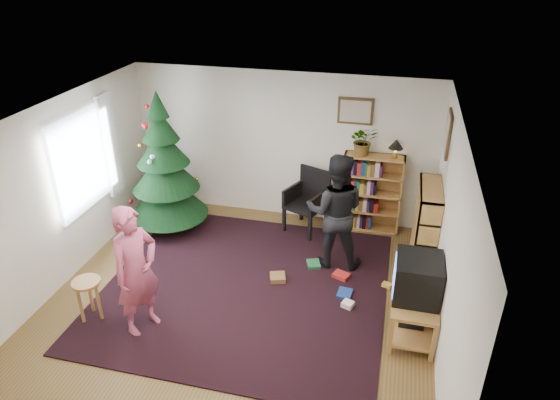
% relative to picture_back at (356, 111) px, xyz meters
% --- Properties ---
extents(floor, '(5.00, 5.00, 0.00)m').
position_rel_picture_back_xyz_m(floor, '(-1.15, -2.48, -1.95)').
color(floor, brown).
rests_on(floor, ground).
extents(ceiling, '(5.00, 5.00, 0.00)m').
position_rel_picture_back_xyz_m(ceiling, '(-1.15, -2.48, 0.55)').
color(ceiling, white).
rests_on(ceiling, wall_back).
extents(wall_back, '(5.00, 0.02, 2.50)m').
position_rel_picture_back_xyz_m(wall_back, '(-1.15, 0.02, -0.70)').
color(wall_back, silver).
rests_on(wall_back, floor).
extents(wall_front, '(5.00, 0.02, 2.50)m').
position_rel_picture_back_xyz_m(wall_front, '(-1.15, -4.97, -0.70)').
color(wall_front, silver).
rests_on(wall_front, floor).
extents(wall_left, '(0.02, 5.00, 2.50)m').
position_rel_picture_back_xyz_m(wall_left, '(-3.65, -2.48, -0.70)').
color(wall_left, silver).
rests_on(wall_left, floor).
extents(wall_right, '(0.02, 5.00, 2.50)m').
position_rel_picture_back_xyz_m(wall_right, '(1.35, -2.48, -0.70)').
color(wall_right, silver).
rests_on(wall_right, floor).
extents(rug, '(3.80, 3.60, 0.02)m').
position_rel_picture_back_xyz_m(rug, '(-1.15, -2.17, -1.94)').
color(rug, black).
rests_on(rug, floor).
extents(window_pane, '(0.04, 1.20, 1.40)m').
position_rel_picture_back_xyz_m(window_pane, '(-3.62, -1.88, -0.45)').
color(window_pane, silver).
rests_on(window_pane, wall_left).
extents(curtain, '(0.06, 0.35, 1.60)m').
position_rel_picture_back_xyz_m(curtain, '(-3.58, -1.18, -0.45)').
color(curtain, silver).
rests_on(curtain, wall_left).
extents(picture_back, '(0.55, 0.03, 0.42)m').
position_rel_picture_back_xyz_m(picture_back, '(0.00, 0.00, 0.00)').
color(picture_back, '#4C3319').
rests_on(picture_back, wall_back).
extents(picture_right, '(0.03, 0.50, 0.60)m').
position_rel_picture_back_xyz_m(picture_right, '(1.33, -0.73, 0.00)').
color(picture_right, '#4C3319').
rests_on(picture_right, wall_right).
extents(christmas_tree, '(1.28, 1.28, 2.32)m').
position_rel_picture_back_xyz_m(christmas_tree, '(-2.87, -0.88, -0.98)').
color(christmas_tree, '#3F2816').
rests_on(christmas_tree, rug).
extents(bookshelf_back, '(0.95, 0.30, 1.30)m').
position_rel_picture_back_xyz_m(bookshelf_back, '(0.36, -0.14, -1.29)').
color(bookshelf_back, '#BC8D43').
rests_on(bookshelf_back, floor).
extents(bookshelf_right, '(0.30, 0.95, 1.30)m').
position_rel_picture_back_xyz_m(bookshelf_right, '(1.19, -1.09, -1.29)').
color(bookshelf_right, '#BC8D43').
rests_on(bookshelf_right, floor).
extents(tv_stand, '(0.53, 0.95, 0.55)m').
position_rel_picture_back_xyz_m(tv_stand, '(1.07, -2.53, -1.62)').
color(tv_stand, '#BC8D43').
rests_on(tv_stand, floor).
extents(crt_tv, '(0.54, 0.58, 0.51)m').
position_rel_picture_back_xyz_m(crt_tv, '(1.07, -2.53, -1.15)').
color(crt_tv, black).
rests_on(crt_tv, tv_stand).
extents(armchair, '(0.74, 0.76, 1.03)m').
position_rel_picture_back_xyz_m(armchair, '(-0.65, -0.35, -1.39)').
color(armchair, black).
rests_on(armchair, rug).
extents(stool, '(0.35, 0.35, 0.58)m').
position_rel_picture_back_xyz_m(stool, '(-2.85, -3.24, -1.50)').
color(stool, '#BC8D43').
rests_on(stool, floor).
extents(person_standing, '(0.61, 0.72, 1.67)m').
position_rel_picture_back_xyz_m(person_standing, '(-2.14, -3.23, -1.11)').
color(person_standing, '#AC4561').
rests_on(person_standing, rug).
extents(person_by_chair, '(0.89, 0.72, 1.74)m').
position_rel_picture_back_xyz_m(person_by_chair, '(-0.07, -1.29, -1.08)').
color(person_by_chair, black).
rests_on(person_by_chair, rug).
extents(potted_plant, '(0.52, 0.49, 0.47)m').
position_rel_picture_back_xyz_m(potted_plant, '(0.16, -0.14, -0.42)').
color(potted_plant, gray).
rests_on(potted_plant, bookshelf_back).
extents(table_lamp, '(0.23, 0.23, 0.30)m').
position_rel_picture_back_xyz_m(table_lamp, '(0.66, -0.14, -0.45)').
color(table_lamp, '#A57F33').
rests_on(table_lamp, bookshelf_back).
extents(floor_clutter, '(1.71, 1.02, 0.08)m').
position_rel_picture_back_xyz_m(floor_clutter, '(0.04, -1.84, -1.91)').
color(floor_clutter, '#A51E19').
rests_on(floor_clutter, rug).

